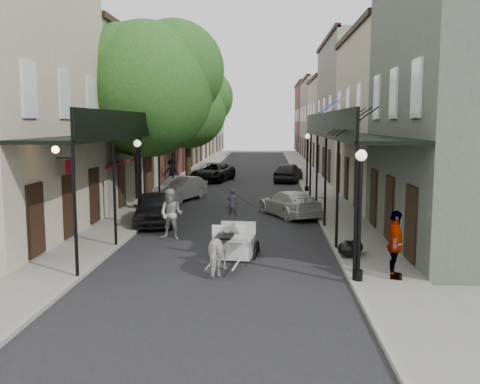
# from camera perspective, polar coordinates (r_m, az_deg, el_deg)

# --- Properties ---
(ground) EXTENTS (140.00, 140.00, 0.00)m
(ground) POSITION_cam_1_polar(r_m,az_deg,el_deg) (17.54, -2.14, -7.67)
(ground) COLOR gray
(ground) RESTS_ON ground
(road) EXTENTS (8.00, 90.00, 0.01)m
(road) POSITION_cam_1_polar(r_m,az_deg,el_deg) (37.18, 0.59, 0.39)
(road) COLOR black
(road) RESTS_ON ground
(sidewalk_left) EXTENTS (2.20, 90.00, 0.12)m
(sidewalk_left) POSITION_cam_1_polar(r_m,az_deg,el_deg) (37.71, -7.02, 0.51)
(sidewalk_left) COLOR gray
(sidewalk_left) RESTS_ON ground
(sidewalk_right) EXTENTS (2.20, 90.00, 0.12)m
(sidewalk_right) POSITION_cam_1_polar(r_m,az_deg,el_deg) (37.30, 8.28, 0.42)
(sidewalk_right) COLOR gray
(sidewalk_right) RESTS_ON ground
(building_row_left) EXTENTS (5.00, 80.00, 10.50)m
(building_row_left) POSITION_cam_1_polar(r_m,az_deg,el_deg) (47.95, -9.32, 8.15)
(building_row_left) COLOR #BEB098
(building_row_left) RESTS_ON ground
(building_row_right) EXTENTS (5.00, 80.00, 10.50)m
(building_row_right) POSITION_cam_1_polar(r_m,az_deg,el_deg) (47.40, 11.66, 8.11)
(building_row_right) COLOR gray
(building_row_right) RESTS_ON ground
(gallery_left) EXTENTS (2.20, 18.05, 4.88)m
(gallery_left) POSITION_cam_1_polar(r_m,az_deg,el_deg) (24.67, -11.93, 6.08)
(gallery_left) COLOR black
(gallery_left) RESTS_ON sidewalk_left
(gallery_right) EXTENTS (2.20, 18.05, 4.88)m
(gallery_right) POSITION_cam_1_polar(r_m,az_deg,el_deg) (24.08, 10.82, 6.08)
(gallery_right) COLOR black
(gallery_right) RESTS_ON sidewalk_right
(tree_near) EXTENTS (7.31, 6.80, 9.63)m
(tree_near) POSITION_cam_1_polar(r_m,az_deg,el_deg) (27.71, -9.14, 11.32)
(tree_near) COLOR #382619
(tree_near) RESTS_ON sidewalk_left
(tree_far) EXTENTS (6.45, 6.00, 8.61)m
(tree_far) POSITION_cam_1_polar(r_m,az_deg,el_deg) (41.47, -5.10, 9.16)
(tree_far) COLOR #382619
(tree_far) RESTS_ON sidewalk_left
(lamppost_right_near) EXTENTS (0.32, 0.32, 3.71)m
(lamppost_right_near) POSITION_cam_1_polar(r_m,az_deg,el_deg) (15.30, 12.63, -2.23)
(lamppost_right_near) COLOR black
(lamppost_right_near) RESTS_ON sidewalk_right
(lamppost_left) EXTENTS (0.32, 0.32, 3.71)m
(lamppost_left) POSITION_cam_1_polar(r_m,az_deg,el_deg) (23.68, -10.79, 1.20)
(lamppost_left) COLOR black
(lamppost_left) RESTS_ON sidewalk_left
(lamppost_right_far) EXTENTS (0.32, 0.32, 3.71)m
(lamppost_right_far) POSITION_cam_1_polar(r_m,az_deg,el_deg) (35.05, 7.18, 3.26)
(lamppost_right_far) COLOR black
(lamppost_right_far) RESTS_ON sidewalk_right
(horse) EXTENTS (0.98, 1.81, 1.46)m
(horse) POSITION_cam_1_polar(r_m,az_deg,el_deg) (16.38, -1.73, -6.12)
(horse) COLOR beige
(horse) RESTS_ON ground
(carriage) EXTENTS (1.65, 2.28, 2.45)m
(carriage) POSITION_cam_1_polar(r_m,az_deg,el_deg) (18.52, -0.37, -3.83)
(carriage) COLOR black
(carriage) RESTS_ON ground
(pedestrian_walking) EXTENTS (1.12, 0.96, 1.98)m
(pedestrian_walking) POSITION_cam_1_polar(r_m,az_deg,el_deg) (21.14, -7.33, -2.37)
(pedestrian_walking) COLOR #A1A098
(pedestrian_walking) RESTS_ON ground
(pedestrian_sidewalk_left) EXTENTS (1.28, 0.89, 1.82)m
(pedestrian_sidewalk_left) POSITION_cam_1_polar(r_m,az_deg,el_deg) (38.52, -7.33, 2.10)
(pedestrian_sidewalk_left) COLOR gray
(pedestrian_sidewalk_left) RESTS_ON sidewalk_left
(pedestrian_sidewalk_right) EXTENTS (0.74, 1.24, 1.97)m
(pedestrian_sidewalk_right) POSITION_cam_1_polar(r_m,az_deg,el_deg) (15.94, 16.22, -5.42)
(pedestrian_sidewalk_right) COLOR gray
(pedestrian_sidewalk_right) RESTS_ON sidewalk_right
(car_left_near) EXTENTS (2.40, 4.49, 1.45)m
(car_left_near) POSITION_cam_1_polar(r_m,az_deg,el_deg) (24.42, -9.19, -1.71)
(car_left_near) COLOR black
(car_left_near) RESTS_ON ground
(car_left_mid) EXTENTS (2.91, 4.51, 1.40)m
(car_left_mid) POSITION_cam_1_polar(r_m,az_deg,el_deg) (31.53, -6.42, 0.34)
(car_left_mid) COLOR #9F9FA4
(car_left_mid) RESTS_ON ground
(car_left_far) EXTENTS (3.42, 5.51, 1.42)m
(car_left_far) POSITION_cam_1_polar(r_m,az_deg,el_deg) (41.69, -2.87, 2.12)
(car_left_far) COLOR black
(car_left_far) RESTS_ON ground
(car_right_near) EXTENTS (3.45, 4.71, 1.27)m
(car_right_near) POSITION_cam_1_polar(r_m,az_deg,el_deg) (26.19, 5.28, -1.24)
(car_right_near) COLOR silver
(car_right_near) RESTS_ON ground
(car_right_far) EXTENTS (2.69, 4.67, 1.50)m
(car_right_far) POSITION_cam_1_polar(r_m,az_deg,el_deg) (41.42, 5.20, 2.11)
(car_right_far) COLOR black
(car_right_far) RESTS_ON ground
(trash_bags) EXTENTS (0.93, 1.08, 0.57)m
(trash_bags) POSITION_cam_1_polar(r_m,az_deg,el_deg) (18.36, 11.69, -5.89)
(trash_bags) COLOR black
(trash_bags) RESTS_ON sidewalk_right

